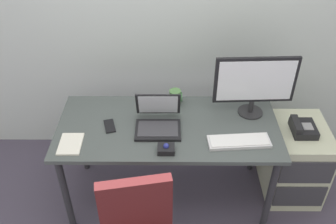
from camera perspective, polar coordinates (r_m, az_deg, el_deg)
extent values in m
plane|color=#484253|center=(3.11, 0.00, -12.41)|extent=(8.00, 8.00, 0.00)
cube|color=#464E4D|center=(2.61, 0.00, -2.35)|extent=(1.55, 0.71, 0.03)
cylinder|color=#2D2D33|center=(2.75, -15.44, -11.98)|extent=(0.05, 0.05, 0.69)
cylinder|color=#2D2D33|center=(2.75, 15.41, -12.11)|extent=(0.05, 0.05, 0.69)
cylinder|color=#2D2D33|center=(3.15, -13.11, -3.84)|extent=(0.05, 0.05, 0.69)
cylinder|color=#2D2D33|center=(3.15, 13.19, -3.94)|extent=(0.05, 0.05, 0.69)
cube|color=beige|center=(3.10, 18.67, -6.93)|extent=(0.42, 0.52, 0.61)
cube|color=#38383D|center=(2.84, 20.56, -8.71)|extent=(0.38, 0.01, 0.21)
cube|color=#38383D|center=(3.02, 19.50, -12.11)|extent=(0.38, 0.01, 0.21)
cube|color=black|center=(2.88, 20.07, -2.43)|extent=(0.17, 0.20, 0.06)
cube|color=black|center=(2.83, 19.12, -1.73)|extent=(0.05, 0.18, 0.04)
cube|color=gray|center=(2.86, 20.63, -2.08)|extent=(0.07, 0.08, 0.01)
cube|color=#581D1F|center=(2.10, -4.98, -14.42)|extent=(0.40, 0.13, 0.42)
cylinder|color=#262628|center=(2.78, 12.48, 0.03)|extent=(0.18, 0.18, 0.01)
cylinder|color=#262628|center=(2.75, 12.62, 0.90)|extent=(0.04, 0.04, 0.09)
cube|color=black|center=(2.63, 13.27, 4.80)|extent=(0.57, 0.05, 0.35)
cube|color=white|center=(2.62, 13.34, 4.63)|extent=(0.52, 0.03, 0.31)
cube|color=silver|center=(2.50, 10.83, -4.48)|extent=(0.42, 0.17, 0.02)
cube|color=white|center=(2.49, 10.87, -4.24)|extent=(0.39, 0.15, 0.01)
cube|color=black|center=(2.55, -1.55, -2.79)|extent=(0.31, 0.22, 0.02)
cube|color=#38383D|center=(2.54, -1.55, -2.58)|extent=(0.27, 0.17, 0.00)
cube|color=black|center=(2.59, -1.53, 1.22)|extent=(0.31, 0.08, 0.21)
cube|color=silver|center=(2.59, -1.53, 1.15)|extent=(0.27, 0.07, 0.18)
cube|color=black|center=(2.39, -0.30, -5.70)|extent=(0.11, 0.09, 0.04)
sphere|color=navy|center=(2.37, -0.30, -5.24)|extent=(0.04, 0.04, 0.04)
cylinder|color=#528146|center=(2.78, 1.09, 2.32)|extent=(0.09, 0.09, 0.11)
torus|color=#477A4E|center=(2.78, 2.07, 2.35)|extent=(0.01, 0.07, 0.07)
cube|color=white|center=(2.53, -14.72, -4.76)|extent=(0.15, 0.21, 0.01)
cube|color=black|center=(2.62, -8.94, -2.14)|extent=(0.10, 0.16, 0.01)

